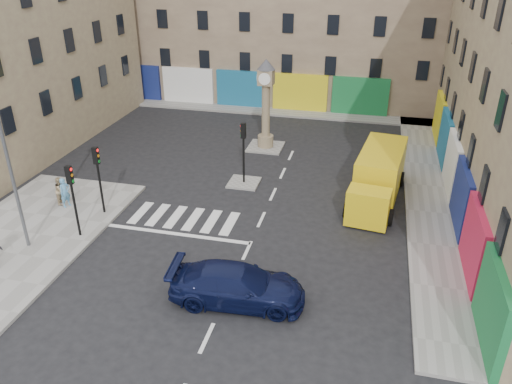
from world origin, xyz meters
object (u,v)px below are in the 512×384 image
at_px(traffic_light_left_near, 72,190).
at_px(traffic_light_island, 243,143).
at_px(yellow_van, 378,177).
at_px(pedestrian_blue, 65,192).
at_px(lamp_post, 7,155).
at_px(clock_pillar, 266,99).
at_px(navy_sedan, 237,285).
at_px(traffic_light_left_far, 98,170).
at_px(pedestrian_tan, 61,190).

relative_size(traffic_light_left_near, traffic_light_island, 1.00).
height_order(yellow_van, pedestrian_blue, yellow_van).
bearing_deg(lamp_post, pedestrian_blue, 95.66).
height_order(clock_pillar, yellow_van, clock_pillar).
xyz_separation_m(traffic_light_island, pedestrian_blue, (-8.59, -5.27, -1.61)).
height_order(lamp_post, navy_sedan, lamp_post).
relative_size(yellow_van, pedestrian_blue, 4.58).
bearing_deg(traffic_light_left_near, pedestrian_blue, 132.19).
xyz_separation_m(traffic_light_left_far, yellow_van, (14.10, 5.35, -1.29)).
bearing_deg(traffic_light_left_far, traffic_light_island, 40.60).
height_order(traffic_light_left_far, pedestrian_blue, traffic_light_left_far).
bearing_deg(navy_sedan, yellow_van, -31.13).
xyz_separation_m(yellow_van, pedestrian_blue, (-16.39, -5.22, -0.35)).
relative_size(traffic_light_island, pedestrian_blue, 2.24).
bearing_deg(traffic_light_left_near, traffic_light_island, 51.07).
relative_size(lamp_post, pedestrian_tan, 5.36).
bearing_deg(pedestrian_blue, clock_pillar, -15.09).
bearing_deg(navy_sedan, pedestrian_tan, 59.10).
bearing_deg(traffic_light_left_far, yellow_van, 20.78).
height_order(traffic_light_left_far, navy_sedan, traffic_light_left_far).
xyz_separation_m(navy_sedan, yellow_van, (5.26, 10.63, 0.54)).
xyz_separation_m(traffic_light_left_far, clock_pillar, (6.30, 11.40, 0.93)).
distance_m(lamp_post, pedestrian_tan, 5.75).
bearing_deg(traffic_light_left_far, pedestrian_blue, 176.87).
bearing_deg(pedestrian_tan, traffic_light_island, -75.52).
bearing_deg(clock_pillar, traffic_light_left_far, -118.94).
relative_size(traffic_light_left_near, pedestrian_blue, 2.24).
height_order(lamp_post, clock_pillar, lamp_post).
bearing_deg(navy_sedan, pedestrian_blue, 59.28).
relative_size(clock_pillar, navy_sedan, 1.12).
distance_m(traffic_light_left_near, yellow_van, 16.14).
bearing_deg(pedestrian_blue, traffic_light_island, -36.22).
relative_size(traffic_light_left_far, traffic_light_island, 1.00).
xyz_separation_m(clock_pillar, pedestrian_blue, (-8.59, -11.27, -2.57)).
relative_size(traffic_light_left_far, yellow_van, 0.49).
height_order(navy_sedan, pedestrian_blue, pedestrian_blue).
bearing_deg(traffic_light_island, clock_pillar, 90.00).
relative_size(yellow_van, pedestrian_tan, 4.89).
xyz_separation_m(clock_pillar, navy_sedan, (2.54, -16.68, -2.76)).
height_order(traffic_light_island, navy_sedan, traffic_light_island).
xyz_separation_m(clock_pillar, yellow_van, (7.80, -6.05, -2.22)).
bearing_deg(pedestrian_tan, lamp_post, 176.49).
relative_size(clock_pillar, yellow_van, 0.80).
height_order(lamp_post, pedestrian_tan, lamp_post).
bearing_deg(lamp_post, traffic_light_island, 48.29).
bearing_deg(traffic_light_island, pedestrian_blue, -148.45).
xyz_separation_m(traffic_light_left_near, pedestrian_blue, (-2.29, 2.53, -1.64)).
bearing_deg(yellow_van, lamp_post, -142.80).
relative_size(traffic_light_left_far, lamp_post, 0.45).
xyz_separation_m(traffic_light_left_far, traffic_light_island, (6.30, 5.40, -0.03)).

